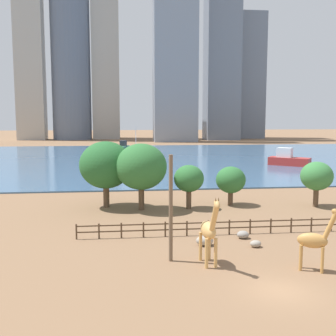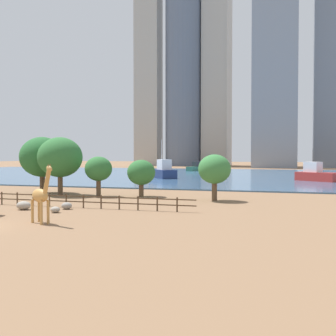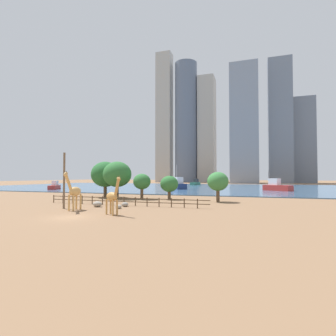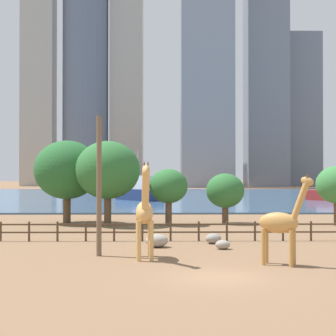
% 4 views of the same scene
% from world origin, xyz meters
% --- Properties ---
extents(ground_plane, '(400.00, 400.00, 0.00)m').
position_xyz_m(ground_plane, '(0.00, 80.00, 0.00)').
color(ground_plane, brown).
extents(harbor_water, '(180.00, 86.00, 0.20)m').
position_xyz_m(harbor_water, '(0.00, 77.00, 0.10)').
color(harbor_water, '#3D6084').
rests_on(harbor_water, ground).
extents(giraffe_tall, '(2.67, 1.76, 4.49)m').
position_xyz_m(giraffe_tall, '(3.44, 2.90, 2.09)').
color(giraffe_tall, '#C18C47').
rests_on(giraffe_tall, ground).
extents(giraffe_companion, '(1.07, 3.59, 5.10)m').
position_xyz_m(giraffe_companion, '(-3.29, 4.79, 2.43)').
color(giraffe_companion, tan).
rests_on(giraffe_companion, ground).
extents(utility_pole, '(0.28, 0.28, 7.61)m').
position_xyz_m(utility_pole, '(-5.80, 5.89, 3.81)').
color(utility_pole, brown).
rests_on(utility_pole, ground).
extents(boulder_near_fence, '(1.37, 1.07, 0.80)m').
position_xyz_m(boulder_near_fence, '(-2.68, 9.14, 0.40)').
color(boulder_near_fence, gray).
rests_on(boulder_near_fence, ground).
extents(boulder_by_pole, '(1.01, 0.87, 0.65)m').
position_xyz_m(boulder_by_pole, '(0.91, 10.69, 0.32)').
color(boulder_by_pole, gray).
rests_on(boulder_by_pole, ground).
extents(boulder_small, '(0.88, 0.72, 0.54)m').
position_xyz_m(boulder_small, '(1.22, 8.28, 0.27)').
color(boulder_small, gray).
rests_on(boulder_small, ground).
extents(enclosure_fence, '(26.12, 0.14, 1.30)m').
position_xyz_m(enclosure_fence, '(-0.40, 12.00, 0.76)').
color(enclosure_fence, '#4C3826').
rests_on(enclosure_fence, ground).
extents(tree_left_large, '(5.58, 5.58, 7.29)m').
position_xyz_m(tree_left_large, '(-7.04, 22.46, 4.76)').
color(tree_left_large, brown).
rests_on(tree_left_large, ground).
extents(tree_center_broad, '(3.41, 3.41, 4.48)m').
position_xyz_m(tree_center_broad, '(3.32, 23.85, 2.91)').
color(tree_center_broad, brown).
rests_on(tree_center_broad, ground).
extents(tree_right_tall, '(3.61, 3.61, 5.13)m').
position_xyz_m(tree_right_tall, '(12.72, 21.90, 3.47)').
color(tree_right_tall, brown).
rests_on(tree_right_tall, ground).
extents(tree_left_small, '(3.32, 3.32, 4.88)m').
position_xyz_m(tree_left_small, '(-1.77, 22.56, 3.34)').
color(tree_left_small, brown).
rests_on(tree_left_small, ground).
extents(tree_right_small, '(5.87, 5.87, 7.45)m').
position_xyz_m(tree_right_small, '(-10.90, 24.33, 4.78)').
color(tree_right_small, brown).
rests_on(tree_right_small, ground).
extents(boat_sailboat, '(8.23, 7.21, 3.57)m').
position_xyz_m(boat_sailboat, '(24.74, 59.04, 1.41)').
color(boat_sailboat, '#B22D28').
rests_on(boat_sailboat, harbor_water).
extents(boat_tug, '(8.08, 9.01, 8.05)m').
position_xyz_m(boat_tug, '(-5.74, 60.09, 1.54)').
color(boat_tug, navy).
rests_on(boat_tug, harbor_water).
extents(boat_barge, '(4.02, 6.94, 2.88)m').
position_xyz_m(boat_barge, '(-8.54, 100.18, 1.18)').
color(boat_barge, '#337259').
rests_on(boat_barge, harbor_water).
extents(skyline_tower_needle, '(14.07, 11.57, 78.49)m').
position_xyz_m(skyline_tower_needle, '(33.86, 154.63, 39.24)').
color(skyline_tower_needle, slate).
rests_on(skyline_tower_needle, ground).
extents(skyline_block_central, '(16.42, 16.42, 88.87)m').
position_xyz_m(skyline_block_central, '(-29.74, 164.23, 44.44)').
color(skyline_block_central, slate).
rests_on(skyline_block_central, ground).
extents(skyline_tower_glass, '(11.70, 14.97, 78.20)m').
position_xyz_m(skyline_tower_glass, '(-15.10, 169.98, 39.10)').
color(skyline_tower_glass, '#ADA89E').
rests_on(skyline_tower_glass, ground).
extents(skyline_block_left, '(11.47, 8.59, 98.42)m').
position_xyz_m(skyline_block_left, '(-46.50, 163.24, 49.21)').
color(skyline_block_left, '#ADA89E').
rests_on(skyline_block_left, ground).
extents(skyline_block_right, '(16.97, 9.15, 74.35)m').
position_xyz_m(skyline_block_right, '(12.51, 143.25, 37.17)').
color(skyline_block_right, gray).
rests_on(skyline_block_right, ground).
extents(skyline_tower_short, '(13.71, 12.19, 55.58)m').
position_xyz_m(skyline_tower_short, '(48.67, 166.46, 27.79)').
color(skyline_tower_short, slate).
rests_on(skyline_tower_short, ground).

